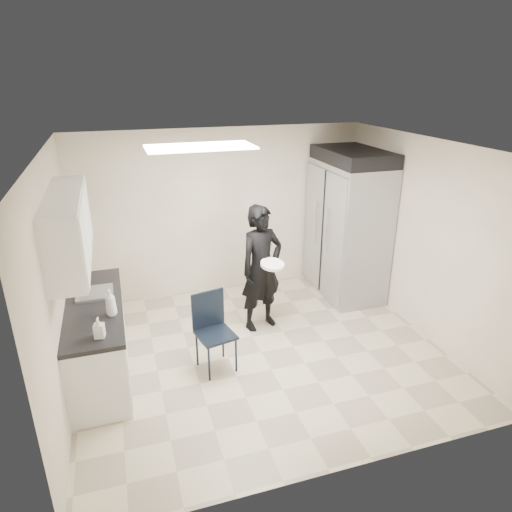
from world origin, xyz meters
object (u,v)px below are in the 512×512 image
object	(u,v)px
folding_chair	(216,335)
man_tuxedo	(261,268)
lower_counter	(98,340)
commercial_fridge	(347,230)

from	to	relation	value
folding_chair	man_tuxedo	xyz separation A→B (m)	(0.83, 0.80, 0.42)
lower_counter	man_tuxedo	distance (m)	2.25
folding_chair	man_tuxedo	size ratio (longest dim) A/B	0.53
lower_counter	commercial_fridge	xyz separation A→B (m)	(3.78, 1.07, 0.62)
lower_counter	folding_chair	bearing A→B (deg)	-14.92
folding_chair	lower_counter	bearing A→B (deg)	152.56
lower_counter	commercial_fridge	distance (m)	3.98
man_tuxedo	folding_chair	bearing A→B (deg)	-152.60
lower_counter	folding_chair	world-z (taller)	folding_chair
man_tuxedo	lower_counter	bearing A→B (deg)	175.11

